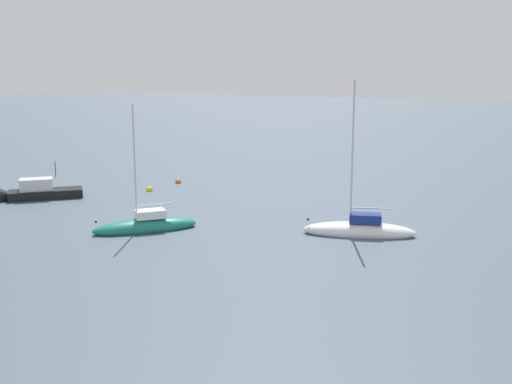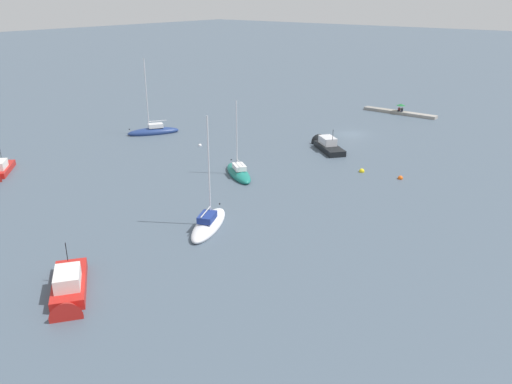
{
  "view_description": "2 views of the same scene",
  "coord_description": "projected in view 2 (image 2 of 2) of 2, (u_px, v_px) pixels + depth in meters",
  "views": [
    {
      "loc": [
        30.17,
        53.2,
        10.35
      ],
      "look_at": [
        0.2,
        33.21,
        3.38
      ],
      "focal_mm": 41.93,
      "sensor_mm": 36.0,
      "label": 1
    },
    {
      "loc": [
        -35.03,
        68.35,
        19.89
      ],
      "look_at": [
        -6.16,
        31.39,
        1.7
      ],
      "focal_mm": 36.23,
      "sensor_mm": 36.0,
      "label": 2
    }
  ],
  "objects": [
    {
      "name": "motorboat_black_mid",
      "position": [
        326.0,
        146.0,
        70.03
      ],
      "size": [
        6.97,
        6.07,
        4.0
      ],
      "rotation": [
        0.0,
        0.0,
        4.06
      ],
      "color": "black",
      "rests_on": "ground_plane"
    },
    {
      "name": "seawall_pier",
      "position": [
        399.0,
        113.0,
        90.08
      ],
      "size": [
        13.02,
        1.43,
        0.51
      ],
      "color": "gray",
      "rests_on": "ground_plane"
    },
    {
      "name": "person_seated_dark_left",
      "position": [
        402.0,
        110.0,
        89.6
      ],
      "size": [
        0.47,
        0.65,
        0.73
      ],
      "rotation": [
        0.0,
        0.0,
        0.16
      ],
      "color": "#1E2333",
      "rests_on": "seawall_pier"
    },
    {
      "name": "umbrella_open_green",
      "position": [
        401.0,
        105.0,
        89.53
      ],
      "size": [
        1.5,
        1.5,
        1.32
      ],
      "color": "black",
      "rests_on": "seawall_pier"
    },
    {
      "name": "sailboat_white_mid",
      "position": [
        209.0,
        224.0,
        46.54
      ],
      "size": [
        4.99,
        7.59,
        10.52
      ],
      "rotation": [
        0.0,
        0.0,
        3.57
      ],
      "color": "silver",
      "rests_on": "ground_plane"
    },
    {
      "name": "sailboat_teal_outer",
      "position": [
        239.0,
        173.0,
        59.86
      ],
      "size": [
        7.02,
        5.71,
        8.94
      ],
      "rotation": [
        0.0,
        0.0,
        4.11
      ],
      "color": "#197266",
      "rests_on": "ground_plane"
    },
    {
      "name": "ground_plane",
      "position": [
        352.0,
        134.0,
        77.52
      ],
      "size": [
        500.0,
        500.0,
        0.0
      ],
      "primitive_type": "plane",
      "color": "#475666"
    },
    {
      "name": "sailboat_navy_far",
      "position": [
        154.0,
        131.0,
        77.5
      ],
      "size": [
        5.92,
        7.61,
        11.47
      ],
      "rotation": [
        0.0,
        0.0,
        5.72
      ],
      "color": "navy",
      "rests_on": "ground_plane"
    },
    {
      "name": "motorboat_red_near",
      "position": [
        69.0,
        292.0,
        35.89
      ],
      "size": [
        7.11,
        6.05,
        4.05
      ],
      "rotation": [
        0.0,
        0.0,
        0.94
      ],
      "color": "red",
      "rests_on": "ground_plane"
    },
    {
      "name": "person_seated_maroon_right",
      "position": [
        399.0,
        110.0,
        89.98
      ],
      "size": [
        0.47,
        0.65,
        0.73
      ],
      "rotation": [
        0.0,
        0.0,
        0.16
      ],
      "color": "#1E2333",
      "rests_on": "seawall_pier"
    },
    {
      "name": "mooring_buoy_mid",
      "position": [
        200.0,
        145.0,
        71.41
      ],
      "size": [
        0.47,
        0.47,
        0.47
      ],
      "color": "white",
      "rests_on": "ground_plane"
    },
    {
      "name": "mooring_buoy_far",
      "position": [
        400.0,
        178.0,
        58.79
      ],
      "size": [
        0.59,
        0.59,
        0.59
      ],
      "color": "#EA5914",
      "rests_on": "ground_plane"
    },
    {
      "name": "mooring_buoy_near",
      "position": [
        362.0,
        171.0,
        61.06
      ],
      "size": [
        0.63,
        0.63,
        0.63
      ],
      "color": "yellow",
      "rests_on": "ground_plane"
    }
  ]
}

